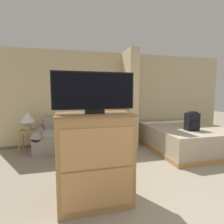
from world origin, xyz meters
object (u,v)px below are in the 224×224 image
object	(u,v)px
tv	(94,92)
backpack	(192,120)
couch	(79,137)
coffee_table	(81,145)
bed	(186,137)
tv_dresser	(95,159)
table_lamp	(28,118)

from	to	relation	value
tv	backpack	distance (m)	2.86
couch	coffee_table	size ratio (longest dim) A/B	3.01
couch	coffee_table	world-z (taller)	couch
couch	bed	distance (m)	2.80
tv_dresser	bed	bearing A→B (deg)	32.60
tv_dresser	backpack	distance (m)	2.79
table_lamp	tv	world-z (taller)	tv
couch	coffee_table	distance (m)	0.91
tv_dresser	tv	bearing A→B (deg)	90.00
table_lamp	tv	bearing A→B (deg)	-61.65
couch	tv	size ratio (longest dim) A/B	2.08
table_lamp	tv	xyz separation A→B (m)	(1.30, -2.40, 0.62)
table_lamp	bed	bearing A→B (deg)	-10.32
couch	tv	xyz separation A→B (m)	(0.08, -2.35, 1.15)
bed	backpack	bearing A→B (deg)	-111.32
coffee_table	bed	xyz separation A→B (m)	(2.72, 0.24, -0.06)
table_lamp	coffee_table	bearing A→B (deg)	-38.14
tv_dresser	coffee_table	bearing A→B (deg)	93.02
coffee_table	bed	world-z (taller)	bed
couch	table_lamp	size ratio (longest dim) A/B	4.77
table_lamp	tv_dresser	size ratio (longest dim) A/B	0.38
table_lamp	tv_dresser	world-z (taller)	tv_dresser
coffee_table	table_lamp	distance (m)	1.63
backpack	tv_dresser	bearing A→B (deg)	-152.87
couch	tv_dresser	xyz separation A→B (m)	(0.08, -2.35, 0.29)
table_lamp	tv	distance (m)	2.80
tv_dresser	bed	distance (m)	3.15
tv_dresser	backpack	bearing A→B (deg)	27.13
tv	bed	world-z (taller)	tv
backpack	couch	bearing A→B (deg)	157.10
tv_dresser	backpack	xyz separation A→B (m)	(2.48, 1.27, 0.22)
couch	tv_dresser	size ratio (longest dim) A/B	1.79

